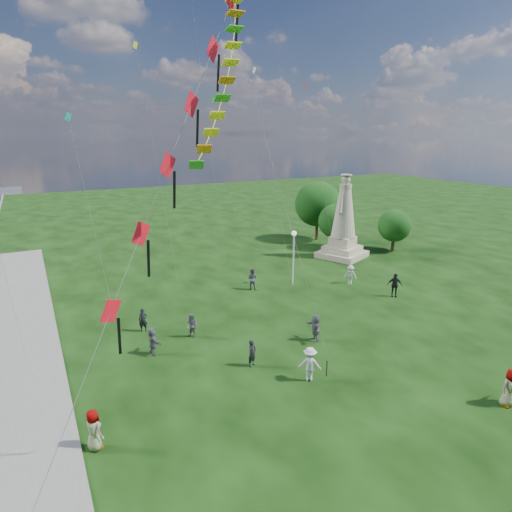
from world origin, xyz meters
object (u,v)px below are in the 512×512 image
person_6 (143,320)px  person_0 (252,353)px  person_8 (350,275)px  person_4 (510,388)px  person_7 (252,279)px  person_10 (94,430)px  statue (343,227)px  lamppost (294,246)px  person_9 (395,285)px  person_2 (310,364)px  person_11 (315,328)px  person_1 (192,326)px  person_5 (153,341)px

person_6 → person_0: bearing=-35.3°
person_8 → person_4: bearing=-57.1°
person_7 → person_10: 19.39m
statue → lamppost: statue is taller
person_0 → person_7: bearing=36.4°
person_9 → person_10: bearing=-128.3°
person_2 → person_11: bearing=-92.2°
lamppost → person_9: lamppost is taller
person_6 → person_8: 17.68m
person_7 → person_11: size_ratio=1.06×
person_1 → person_10: (-6.81, -7.40, 0.09)m
person_0 → person_4: (8.87, -8.75, 0.16)m
lamppost → person_10: 21.90m
person_2 → person_9: size_ratio=0.97×
person_4 → person_5: person_4 is taller
person_7 → lamppost: bearing=-145.5°
lamppost → statue: bearing=27.3°
person_4 → person_2: bearing=145.8°
person_11 → person_6: bearing=-116.1°
person_9 → person_10: 24.04m
person_6 → person_7: 10.37m
person_7 → person_9: size_ratio=0.97×
person_5 → person_8: 18.34m
person_0 → person_9: person_9 is taller
statue → person_9: 11.51m
person_0 → person_10: (-8.53, -2.66, 0.11)m
person_9 → person_2: bearing=-116.7°
statue → person_6: 23.70m
lamppost → person_9: size_ratio=2.45×
person_5 → person_9: 18.97m
person_10 → person_0: bearing=-101.8°
lamppost → person_10: lamppost is taller
person_1 → person_9: person_9 is taller
person_10 → person_4: bearing=-138.5°
lamppost → person_7: 4.35m
lamppost → person_11: (-4.36, -9.21, -2.48)m
person_1 → person_4: person_4 is taller
person_6 → person_9: bearing=14.9°
person_2 → person_4: (6.92, -6.13, 0.01)m
person_4 → person_8: bearing=81.7°
person_0 → person_8: 15.64m
statue → person_1: size_ratio=5.36×
person_0 → person_2: person_2 is taller
person_9 → statue: bearing=107.2°
lamppost → person_2: lamppost is taller
statue → person_1: 22.36m
person_4 → person_10: person_4 is taller
person_0 → person_8: size_ratio=0.95×
person_7 → person_8: 8.38m
person_5 → person_9: bearing=-97.5°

